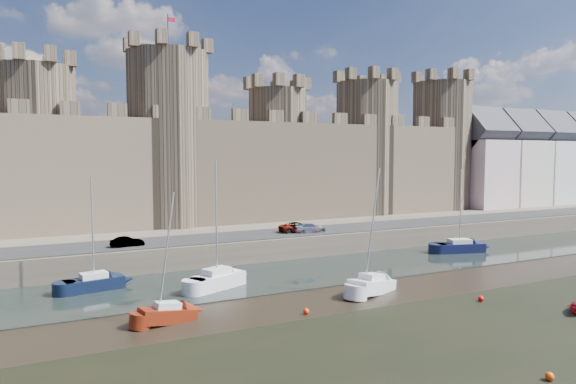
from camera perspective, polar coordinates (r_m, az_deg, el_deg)
name	(u,v)px	position (r m, az deg, el deg)	size (l,w,h in m)	color
water_channel	(213,283)	(48.81, -8.35, -9.97)	(160.00, 12.00, 0.08)	black
quay	(140,224)	(83.02, -16.16, -3.41)	(160.00, 60.00, 2.50)	#4C443A
road	(184,240)	(57.71, -11.49, -5.28)	(160.00, 7.00, 0.10)	black
castle	(150,157)	(70.43, -15.07, 3.80)	(108.50, 11.00, 29.00)	#42382B
townhouses	(534,162)	(109.18, 25.62, 3.03)	(35.50, 9.05, 18.13)	beige
car_1	(127,242)	(55.06, -17.43, -5.32)	(1.15, 3.30, 1.09)	gray
car_2	(310,228)	(62.25, 2.44, -3.98)	(1.73, 4.26, 1.24)	gray
car_3	(298,227)	(62.35, 1.08, -3.96)	(2.10, 4.54, 1.26)	gray
sailboat_1	(94,282)	(48.62, -20.75, -9.35)	(5.21, 2.79, 9.91)	black
sailboat_2	(217,279)	(46.66, -7.91, -9.56)	(5.67, 4.01, 11.42)	silver
sailboat_3	(460,246)	(66.29, 18.52, -5.74)	(6.17, 3.74, 10.12)	black
sailboat_4	(168,313)	(38.43, -13.24, -12.92)	(4.20, 2.24, 9.32)	#651B0B
sailboat_5	(372,284)	(45.48, 9.29, -10.09)	(5.38, 3.72, 10.82)	silver
buoy_1	(306,311)	(39.38, 2.03, -13.10)	(0.47, 0.47, 0.47)	#FD330B
buoy_2	(550,376)	(31.89, 27.06, -17.78)	(0.47, 0.47, 0.47)	#E6440A
buoy_3	(481,299)	(45.39, 20.64, -11.02)	(0.47, 0.47, 0.47)	#FF0B0B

